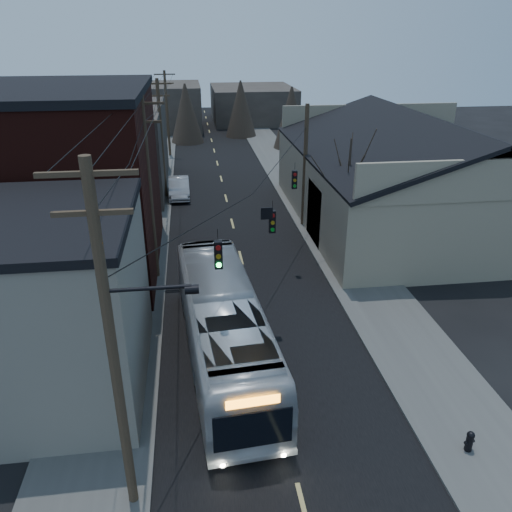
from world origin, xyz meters
The scene contains 14 objects.
road_surface centered at (0.00, 30.00, 0.01)m, with size 9.00×110.00×0.02m, color black.
sidewalk_left centered at (-6.50, 30.00, 0.06)m, with size 4.00×110.00×0.12m, color #474744.
sidewalk_right centered at (6.50, 30.00, 0.06)m, with size 4.00×110.00×0.12m, color #474744.
building_clapboard centered at (-9.00, 9.00, 3.50)m, with size 8.00×8.00×7.00m, color slate.
building_brick centered at (-10.00, 20.00, 5.00)m, with size 10.00×12.00×10.00m, color black.
building_left_far centered at (-9.50, 36.00, 3.50)m, with size 9.00×14.00×7.00m, color #322C28.
warehouse centered at (13.00, 25.00, 2.70)m, with size 16.16×20.60×7.73m.
building_far_left centered at (-6.00, 65.00, 3.00)m, with size 10.00×12.00×6.00m, color #322C28.
building_far_right centered at (7.00, 70.00, 2.50)m, with size 12.00×14.00×5.00m, color #322C28.
bare_tree centered at (6.50, 20.00, 3.60)m, with size 0.40×0.40×7.20m, color black.
utility_lines centered at (-3.11, 24.14, 4.95)m, with size 11.24×45.28×10.50m.
bus centered at (-1.79, 9.67, 1.71)m, with size 2.88×12.29×3.42m, color #B1B7BE.
parked_car centered at (-3.86, 32.99, 0.79)m, with size 1.68×4.81×1.59m, color #9FA0A6.
fire_hydrant centered at (5.91, 3.48, 0.54)m, with size 0.38×0.27×0.78m.
Camera 1 is at (-2.75, -7.95, 12.97)m, focal length 35.00 mm.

